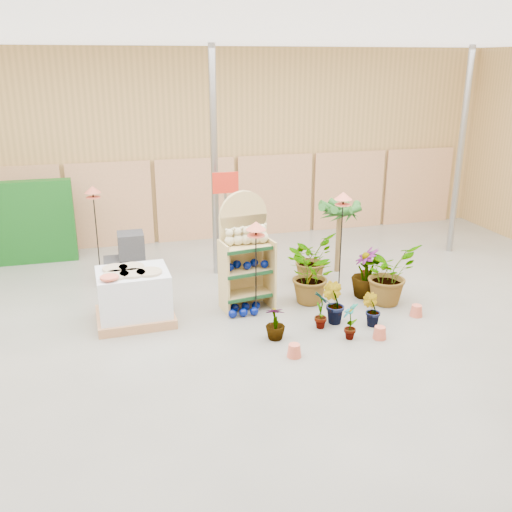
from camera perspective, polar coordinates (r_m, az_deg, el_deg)
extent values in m
cube|color=slate|center=(8.83, 0.69, -9.71)|extent=(15.00, 12.00, 0.10)
cube|color=white|center=(7.75, 0.83, 21.66)|extent=(15.00, 12.00, 0.10)
cube|color=olive|center=(13.80, -6.29, 10.79)|extent=(15.00, 0.10, 4.50)
cylinder|color=gray|center=(13.49, 19.74, 9.62)|extent=(0.14, 0.14, 4.50)
cylinder|color=gray|center=(11.32, -4.18, 9.07)|extent=(0.14, 0.14, 4.50)
cube|color=#AE7A51|center=(13.87, -22.58, 4.21)|extent=(1.90, 0.06, 2.00)
cube|color=#AE7A51|center=(13.74, -14.30, 4.96)|extent=(1.90, 0.06, 2.00)
cube|color=#AE7A51|center=(13.90, -6.02, 5.61)|extent=(1.90, 0.06, 2.00)
cube|color=#AE7A51|center=(14.35, 1.92, 6.12)|extent=(1.90, 0.06, 2.00)
cube|color=#AE7A51|center=(15.05, 9.27, 6.49)|extent=(1.90, 0.06, 2.00)
cube|color=#AE7A51|center=(15.97, 15.88, 6.73)|extent=(1.90, 0.06, 2.00)
cube|color=tan|center=(10.12, -1.26, -0.44)|extent=(0.87, 0.21, 1.65)
cylinder|color=tan|center=(9.88, -1.30, 4.08)|extent=(0.87, 0.21, 0.87)
cube|color=tan|center=(10.08, -0.89, -3.76)|extent=(0.90, 0.60, 0.04)
cube|color=#0F3819|center=(9.87, -0.54, -4.28)|extent=(0.83, 0.15, 0.06)
cube|color=tan|center=(9.92, -0.90, -1.43)|extent=(0.90, 0.60, 0.04)
cube|color=#0F3819|center=(9.70, -0.55, -1.92)|extent=(0.83, 0.15, 0.06)
cube|color=tan|center=(9.78, -0.92, 0.96)|extent=(0.90, 0.60, 0.04)
cube|color=#0F3819|center=(9.56, -0.56, 0.53)|extent=(0.83, 0.15, 0.06)
cube|color=tan|center=(9.87, -3.25, -2.18)|extent=(0.11, 0.49, 1.26)
cube|color=tan|center=(10.06, 1.40, -1.73)|extent=(0.11, 0.49, 1.26)
sphere|color=beige|center=(9.74, -2.67, 1.53)|extent=(0.17, 0.17, 0.17)
sphere|color=beige|center=(9.69, -2.68, 2.35)|extent=(0.14, 0.14, 0.14)
sphere|color=beige|center=(9.77, -1.83, 1.62)|extent=(0.18, 0.18, 0.18)
sphere|color=beige|center=(9.72, -1.84, 2.47)|extent=(0.14, 0.14, 0.14)
sphere|color=beige|center=(9.80, -1.01, 1.72)|extent=(0.19, 0.19, 0.19)
sphere|color=beige|center=(9.75, -1.01, 2.59)|extent=(0.14, 0.14, 0.14)
sphere|color=beige|center=(9.83, -0.18, 1.81)|extent=(0.20, 0.20, 0.20)
sphere|color=beige|center=(9.79, -0.18, 2.70)|extent=(0.14, 0.14, 0.14)
sphere|color=beige|center=(9.87, 0.63, 1.90)|extent=(0.21, 0.21, 0.21)
sphere|color=beige|center=(9.82, 0.64, 2.82)|extent=(0.14, 0.14, 0.14)
sphere|color=#020F62|center=(9.81, -2.64, -1.13)|extent=(0.15, 0.15, 0.15)
sphere|color=#020F62|center=(9.94, -1.91, -0.83)|extent=(0.15, 0.15, 0.15)
sphere|color=#020F62|center=(9.87, -0.88, -0.97)|extent=(0.15, 0.15, 0.15)
sphere|color=#020F62|center=(10.02, -0.19, -0.67)|extent=(0.15, 0.15, 0.15)
sphere|color=#020F62|center=(9.95, 0.85, -0.81)|extent=(0.15, 0.15, 0.15)
sphere|color=#020F62|center=(9.82, -2.36, -5.80)|extent=(0.15, 0.15, 0.15)
sphere|color=#020F62|center=(10.05, -2.13, -5.19)|extent=(0.15, 0.15, 0.15)
sphere|color=#020F62|center=(9.86, -1.27, -5.68)|extent=(0.15, 0.15, 0.15)
sphere|color=#020F62|center=(10.09, -1.07, -5.07)|extent=(0.15, 0.15, 0.15)
sphere|color=#020F62|center=(9.90, -0.18, -5.56)|extent=(0.15, 0.15, 0.15)
sphere|color=#020F62|center=(10.14, -0.01, -4.96)|extent=(0.15, 0.15, 0.15)
cube|color=#AE7A51|center=(9.91, -11.96, -5.96)|extent=(1.30, 1.10, 0.16)
cube|color=white|center=(9.73, -12.14, -3.56)|extent=(1.20, 0.99, 0.74)
cylinder|color=tan|center=(9.44, -13.83, -1.86)|extent=(0.42, 0.42, 0.04)
cylinder|color=tan|center=(9.44, -12.24, -1.73)|extent=(0.42, 0.42, 0.04)
cylinder|color=tan|center=(9.46, -10.64, -1.59)|extent=(0.42, 0.42, 0.04)
cylinder|color=tan|center=(9.74, -13.90, -1.22)|extent=(0.42, 0.42, 0.04)
cylinder|color=tan|center=(9.74, -12.35, -1.09)|extent=(0.42, 0.42, 0.04)
cube|color=#252527|center=(11.62, -12.21, -1.28)|extent=(0.50, 0.50, 0.50)
cube|color=#252527|center=(11.46, -12.39, 1.06)|extent=(0.50, 0.50, 0.50)
cube|color=#252527|center=(11.61, -13.69, -1.41)|extent=(0.50, 0.50, 0.50)
cube|color=#104D13|center=(13.17, -22.01, 3.11)|extent=(2.00, 0.30, 1.80)
cylinder|color=gray|center=(11.12, -3.03, 2.82)|extent=(0.05, 0.05, 2.20)
cube|color=#B42011|center=(10.86, -3.07, 7.33)|extent=(0.50, 0.03, 0.40)
cylinder|color=black|center=(9.69, -0.01, -2.00)|extent=(0.02, 0.02, 1.44)
cylinder|color=#D75F47|center=(9.45, -0.01, 2.07)|extent=(0.30, 0.30, 0.02)
cone|color=#D75F47|center=(9.41, -0.01, 3.06)|extent=(0.34, 0.34, 0.14)
cylinder|color=black|center=(11.04, 8.48, 0.98)|extent=(0.02, 0.02, 1.64)
cylinder|color=#D75F47|center=(10.82, 8.68, 5.11)|extent=(0.30, 0.30, 0.02)
cone|color=#D75F47|center=(10.78, 8.73, 5.98)|extent=(0.34, 0.34, 0.14)
cylinder|color=black|center=(12.52, -15.65, 2.31)|extent=(0.02, 0.02, 1.50)
cylinder|color=#D75F47|center=(12.33, -15.96, 5.65)|extent=(0.30, 0.30, 0.02)
cone|color=#D75F47|center=(12.30, -16.03, 6.42)|extent=(0.34, 0.34, 0.14)
cylinder|color=brown|center=(11.88, 8.20, 1.30)|extent=(0.10, 0.10, 1.24)
imported|color=#1F541B|center=(9.41, 6.58, -5.34)|extent=(0.31, 0.39, 0.67)
imported|color=#1F541B|center=(9.63, 7.74, -4.69)|extent=(0.48, 0.50, 0.70)
imported|color=#1F541B|center=(10.27, 5.59, -1.97)|extent=(0.93, 1.04, 1.07)
imported|color=#1F541B|center=(10.72, 10.94, -1.64)|extent=(0.63, 0.63, 0.95)
imported|color=#1F541B|center=(11.61, 11.00, -0.84)|extent=(0.40, 0.33, 0.64)
imported|color=#1F541B|center=(10.34, 5.05, -3.07)|extent=(0.44, 0.42, 0.64)
imported|color=#1F541B|center=(11.28, 5.50, -0.20)|extent=(1.19, 1.16, 1.00)
imported|color=#1F541B|center=(9.03, 1.95, -6.69)|extent=(0.38, 0.38, 0.56)
imported|color=#1F541B|center=(9.15, 9.40, -6.40)|extent=(0.34, 0.39, 0.62)
imported|color=#1F541B|center=(9.66, 11.47, -5.31)|extent=(0.39, 0.39, 0.56)
imported|color=#1F541B|center=(10.52, 13.05, -1.69)|extent=(1.27, 1.20, 1.13)
imported|color=#1F541B|center=(10.99, -0.08, -1.78)|extent=(0.44, 0.44, 0.58)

